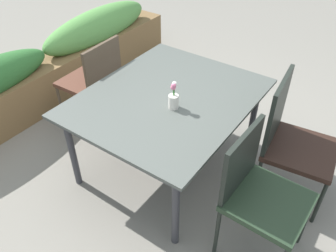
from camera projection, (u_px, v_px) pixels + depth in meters
ground_plane at (174, 164)px, 3.07m from camera, size 12.00×12.00×0.00m
dining_table at (168, 102)px, 2.66m from camera, size 1.43×1.19×0.72m
chair_near_left at (258, 190)px, 2.13m from camera, size 0.49×0.49×0.94m
chair_far_side at (94, 78)px, 3.22m from camera, size 0.48×0.48×0.91m
chair_near_right at (291, 136)px, 2.54m from camera, size 0.55×0.55×0.99m
flower_vase at (174, 98)px, 2.46m from camera, size 0.07×0.07×0.21m
planter_box at (49, 69)px, 3.69m from camera, size 3.55×0.42×0.78m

